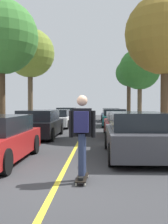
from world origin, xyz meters
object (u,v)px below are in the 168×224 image
at_px(parked_car_left_near, 39,124).
at_px(parked_car_left_farthest, 66,115).
at_px(skateboarder, 82,131).
at_px(parked_car_right_far, 114,118).
at_px(street_tree_right_near, 140,69).
at_px(parked_car_right_nearest, 137,135).
at_px(parked_car_right_farthest, 111,115).
at_px(street_tree_right_nearest, 165,35).
at_px(parked_car_left_far, 57,119).
at_px(parked_car_right_near, 122,124).
at_px(street_tree_left_near, 30,54).
at_px(skateboard, 82,178).
at_px(street_tree_left_nearest, 1,37).
at_px(street_tree_right_far, 129,74).

distance_m(parked_car_left_near, parked_car_left_farthest, 12.54).
bearing_deg(skateboarder, parked_car_right_far, 84.33).
xyz_separation_m(parked_car_left_farthest, street_tree_right_near, (6.34, -3.52, 3.84)).
relative_size(parked_car_right_nearest, parked_car_right_farthest, 0.98).
relative_size(parked_car_right_farthest, street_tree_right_nearest, 0.65).
xyz_separation_m(parked_car_left_far, street_tree_right_nearest, (6.34, -6.10, 4.54)).
distance_m(parked_car_left_farthest, parked_car_right_far, 6.35).
height_order(parked_car_left_near, parked_car_right_farthest, parked_car_left_near).
height_order(parked_car_right_nearest, street_tree_right_nearest, street_tree_right_nearest).
bearing_deg(parked_car_left_far, parked_car_right_nearest, -69.86).
xyz_separation_m(parked_car_right_near, street_tree_left_near, (-6.34, 6.28, 4.85)).
xyz_separation_m(parked_car_right_farthest, street_tree_right_near, (2.11, -5.11, 3.88)).
bearing_deg(parked_car_left_far, parked_car_right_farthest, 61.38).
distance_m(parked_car_right_far, skateboard, 16.11).
height_order(parked_car_left_farthest, parked_car_right_far, parked_car_left_farthest).
xyz_separation_m(parked_car_right_far, skateboard, (-1.59, -16.02, -0.58)).
height_order(parked_car_left_far, parked_car_right_nearest, parked_car_right_nearest).
xyz_separation_m(parked_car_left_far, skateboard, (2.63, -14.62, -0.55)).
height_order(street_tree_right_nearest, skateboard, street_tree_right_nearest).
height_order(parked_car_right_far, street_tree_left_nearest, street_tree_left_nearest).
bearing_deg(street_tree_right_far, parked_car_right_nearest, -95.39).
height_order(parked_car_right_nearest, street_tree_right_far, street_tree_right_far).
distance_m(parked_car_left_near, parked_car_right_far, 8.87).
bearing_deg(street_tree_right_near, parked_car_right_far, -149.97).
relative_size(parked_car_right_nearest, street_tree_left_near, 0.62).
distance_m(parked_car_left_far, parked_car_right_near, 7.07).
height_order(parked_car_left_far, street_tree_right_near, street_tree_right_near).
distance_m(street_tree_right_nearest, skateboarder, 10.17).
height_order(parked_car_left_farthest, street_tree_right_near, street_tree_right_near).
distance_m(parked_car_left_farthest, street_tree_left_nearest, 13.04).
distance_m(parked_car_left_near, parked_car_left_far, 6.40).
bearing_deg(skateboard, parked_car_right_nearest, 62.81).
bearing_deg(street_tree_right_nearest, parked_car_right_farthest, 98.68).
bearing_deg(street_tree_right_far, parked_car_right_far, -102.59).
distance_m(parked_car_left_near, skateboarder, 8.67).
height_order(parked_car_left_near, street_tree_left_near, street_tree_left_near).
xyz_separation_m(street_tree_left_nearest, street_tree_right_nearest, (8.45, -0.19, 0.00)).
bearing_deg(parked_car_right_nearest, skateboarder, -116.96).
xyz_separation_m(parked_car_left_near, street_tree_left_near, (-2.11, 7.01, 4.81)).
relative_size(parked_car_right_far, skateboarder, 2.48).
xyz_separation_m(parked_car_right_far, street_tree_right_near, (2.11, 1.22, 3.86)).
height_order(street_tree_right_nearest, skateboarder, street_tree_right_nearest).
bearing_deg(parked_car_left_farthest, parked_car_right_near, -70.32).
xyz_separation_m(parked_car_right_nearest, skateboard, (-1.59, -3.10, -0.62)).
bearing_deg(parked_car_left_near, parked_car_left_far, 90.00).
bearing_deg(parked_car_right_far, street_tree_left_near, -172.88).
distance_m(parked_car_left_farthest, parked_car_right_near, 12.54).
bearing_deg(street_tree_left_nearest, parked_car_right_farthest, 65.10).
bearing_deg(parked_car_right_near, parked_car_right_far, 90.01).
bearing_deg(parked_car_left_far, street_tree_left_near, 163.84).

